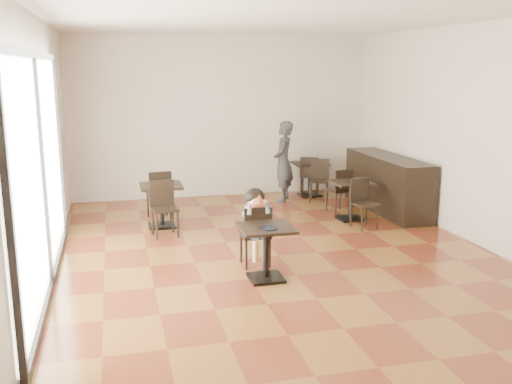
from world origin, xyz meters
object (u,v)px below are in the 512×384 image
object	(u,v)px
cafe_table_back	(310,179)
chair_left_a	(159,194)
child	(255,227)
chair_left_b	(165,209)
cafe_table_left	(162,206)
adult_patron	(283,161)
child_chair	(255,235)
chair_back_b	(319,181)
chair_mid_a	(339,190)
chair_back_a	(310,176)
cafe_table_mid	(351,201)
child_table	(266,253)
chair_mid_b	(365,204)

from	to	relation	value
cafe_table_back	chair_left_a	bearing A→B (deg)	-161.31
child	chair_left_b	size ratio (longest dim) A/B	1.21
child	cafe_table_left	bearing A→B (deg)	115.35
adult_patron	chair_left_a	distance (m)	2.62
child_chair	chair_left_b	bearing A→B (deg)	-57.62
chair_left_b	chair_back_b	distance (m)	3.52
adult_patron	chair_mid_a	bearing A→B (deg)	57.25
child_chair	chair_back_b	xyz separation A→B (m)	(2.09, 3.25, -0.00)
chair_left_b	chair_back_a	bearing A→B (deg)	27.35
cafe_table_back	chair_mid_a	xyz separation A→B (m)	(0.06, -1.39, 0.06)
cafe_table_mid	cafe_table_left	world-z (taller)	cafe_table_left
child_chair	chair_left_a	world-z (taller)	chair_left_a
chair_back_a	chair_left_a	bearing A→B (deg)	43.34
chair_left_b	cafe_table_back	bearing A→B (deg)	27.35
child_table	child_chair	size ratio (longest dim) A/B	0.83
chair_mid_b	child_chair	bearing A→B (deg)	-160.49
adult_patron	chair_mid_b	xyz separation A→B (m)	(0.71, -2.21, -0.38)
chair_mid_b	chair_left_b	size ratio (longest dim) A/B	0.94
child_chair	cafe_table_mid	bearing A→B (deg)	-139.48
chair_mid_a	chair_left_b	xyz separation A→B (m)	(-3.18, -0.77, 0.02)
cafe_table_mid	chair_back_b	bearing A→B (deg)	92.35
child	chair_left_a	size ratio (longest dim) A/B	1.21
cafe_table_mid	chair_left_a	size ratio (longest dim) A/B	0.78
child	cafe_table_left	xyz separation A→B (m)	(-1.03, 2.17, -0.16)
cafe_table_back	chair_mid_a	distance (m)	1.39
child_chair	chair_left_a	xyz separation A→B (m)	(-1.03, 2.72, 0.02)
child_table	cafe_table_back	size ratio (longest dim) A/B	1.00
child	cafe_table_back	size ratio (longest dim) A/B	1.51
cafe_table_mid	chair_back_b	distance (m)	1.41
child_table	child_chair	bearing A→B (deg)	90.00
child_table	cafe_table_mid	world-z (taller)	child_table
child_chair	cafe_table_left	bearing A→B (deg)	-64.65
child_table	chair_back_a	xyz separation A→B (m)	(2.09, 4.33, 0.07)
cafe_table_left	adult_patron	bearing A→B (deg)	28.11
chair_back_b	chair_mid_a	bearing A→B (deg)	-61.49
cafe_table_left	chair_mid_b	bearing A→B (deg)	-15.54
chair_back_a	cafe_table_mid	bearing A→B (deg)	116.36
child_table	cafe_table_mid	xyz separation A→B (m)	(2.15, 2.39, -0.01)
child_chair	chair_back_b	world-z (taller)	same
child	chair_mid_b	world-z (taller)	child
adult_patron	chair_back_b	distance (m)	0.79
child_chair	child	bearing A→B (deg)	-0.00
child_chair	adult_patron	world-z (taller)	adult_patron
chair_left_b	chair_back_a	world-z (taller)	chair_left_b
adult_patron	chair_mid_a	xyz separation A→B (m)	(0.71, -1.11, -0.38)
child_chair	chair_mid_b	distance (m)	2.51
child_chair	chair_left_b	world-z (taller)	chair_left_b
child_chair	cafe_table_left	xyz separation A→B (m)	(-1.03, 2.17, -0.06)
child	chair_back_b	world-z (taller)	child
child_table	chair_mid_a	world-z (taller)	chair_mid_a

